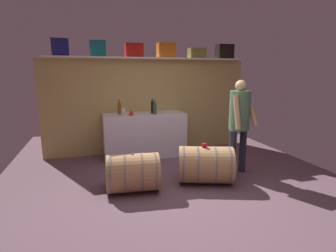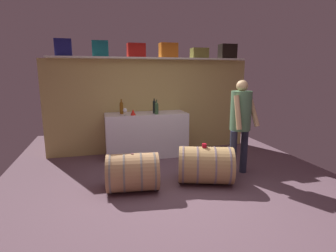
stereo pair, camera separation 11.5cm
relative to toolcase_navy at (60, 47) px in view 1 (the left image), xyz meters
The scene contains 19 objects.
ground_plane 3.37m from the toolcase_navy, 43.56° to the right, with size 5.82×8.14×0.02m, color #654A55.
back_wall_panel 2.18m from the toolcase_navy, ahead, with size 4.62×0.10×2.09m, color tan.
high_shelf_board 1.80m from the toolcase_navy, ahead, with size 4.25×0.40×0.03m, color silver.
toolcase_navy is the anchor object (origin of this frame).
toolcase_teal 0.71m from the toolcase_navy, ahead, with size 0.32×0.21×0.32m, color #167679.
toolcase_red 1.45m from the toolcase_navy, ahead, with size 0.37×0.22×0.29m, color red.
toolcase_orange 2.15m from the toolcase_navy, ahead, with size 0.38×0.23×0.31m, color orange.
toolcase_olive 2.88m from the toolcase_navy, ahead, with size 0.36×0.27×0.22m, color olive.
toolcase_black 3.57m from the toolcase_navy, ahead, with size 0.37×0.27×0.32m, color black.
work_cabinet 2.42m from the toolcase_navy, ahead, with size 1.74×0.64×0.95m, color white.
wine_bottle_dark 2.14m from the toolcase_navy, 10.29° to the right, with size 0.06×0.06×0.32m.
wine_bottle_amber 1.63m from the toolcase_navy, 10.52° to the right, with size 0.07×0.07×0.31m.
wine_bottle_green 2.19m from the toolcase_navy, 13.97° to the right, with size 0.08×0.08×0.30m.
wine_glass 1.73m from the toolcase_navy, 21.41° to the right, with size 0.08×0.08×0.15m.
red_funnel 1.86m from the toolcase_navy, 18.58° to the right, with size 0.11×0.11×0.12m, color red.
wine_barrel_near 3.58m from the toolcase_navy, 40.47° to the right, with size 1.02×0.86×0.62m.
wine_barrel_far 2.96m from the toolcase_navy, 60.77° to the right, with size 0.85×0.67×0.60m.
tasting_cup 3.38m from the toolcase_navy, 40.91° to the right, with size 0.08×0.08×0.06m, color red.
winemaker_pouring 3.67m from the toolcase_navy, 30.07° to the right, with size 0.54×0.45×1.68m.
Camera 1 is at (-1.29, -3.38, 1.80)m, focal length 28.08 mm.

